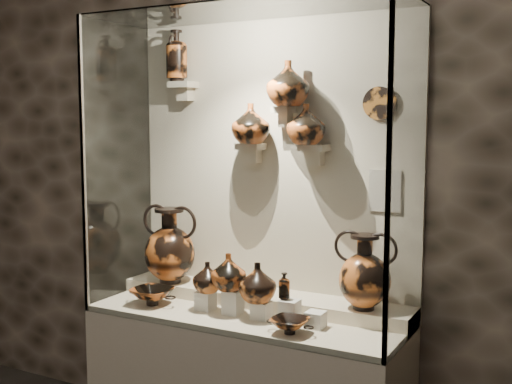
% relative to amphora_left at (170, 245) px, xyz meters
% --- Properties ---
extents(wall_back, '(5.00, 0.02, 3.20)m').
position_rel_amphora_left_xyz_m(wall_back, '(0.57, 0.21, 0.48)').
color(wall_back, '#2B231A').
rests_on(wall_back, ground).
extents(front_tier, '(1.68, 0.58, 0.03)m').
position_rel_amphora_left_xyz_m(front_tier, '(0.57, -0.11, -0.31)').
color(front_tier, beige).
rests_on(front_tier, plinth).
extents(rear_tier, '(1.70, 0.25, 0.10)m').
position_rel_amphora_left_xyz_m(rear_tier, '(0.57, 0.06, -0.27)').
color(rear_tier, beige).
rests_on(rear_tier, plinth).
extents(back_panel, '(1.70, 0.03, 1.60)m').
position_rel_amphora_left_xyz_m(back_panel, '(0.57, 0.20, 0.48)').
color(back_panel, '#BDB098').
rests_on(back_panel, plinth).
extents(glass_front, '(1.70, 0.01, 1.60)m').
position_rel_amphora_left_xyz_m(glass_front, '(0.57, -0.41, 0.48)').
color(glass_front, white).
rests_on(glass_front, plinth).
extents(glass_left, '(0.01, 0.60, 1.60)m').
position_rel_amphora_left_xyz_m(glass_left, '(-0.28, -0.11, 0.48)').
color(glass_left, white).
rests_on(glass_left, plinth).
extents(glass_right, '(0.01, 0.60, 1.60)m').
position_rel_amphora_left_xyz_m(glass_right, '(1.42, -0.11, 0.48)').
color(glass_right, white).
rests_on(glass_right, plinth).
extents(glass_top, '(1.70, 0.60, 0.01)m').
position_rel_amphora_left_xyz_m(glass_top, '(0.57, -0.11, 1.27)').
color(glass_top, white).
rests_on(glass_top, back_panel).
extents(frame_post_left, '(0.02, 0.02, 1.60)m').
position_rel_amphora_left_xyz_m(frame_post_left, '(-0.27, -0.40, 0.48)').
color(frame_post_left, gray).
rests_on(frame_post_left, plinth).
extents(frame_post_right, '(0.02, 0.02, 1.60)m').
position_rel_amphora_left_xyz_m(frame_post_right, '(1.41, -0.40, 0.48)').
color(frame_post_right, gray).
rests_on(frame_post_right, plinth).
extents(pedestal_a, '(0.09, 0.09, 0.10)m').
position_rel_amphora_left_xyz_m(pedestal_a, '(0.35, -0.16, -0.24)').
color(pedestal_a, silver).
rests_on(pedestal_a, front_tier).
extents(pedestal_b, '(0.09, 0.09, 0.13)m').
position_rel_amphora_left_xyz_m(pedestal_b, '(0.52, -0.16, -0.23)').
color(pedestal_b, silver).
rests_on(pedestal_b, front_tier).
extents(pedestal_c, '(0.09, 0.09, 0.09)m').
position_rel_amphora_left_xyz_m(pedestal_c, '(0.69, -0.16, -0.25)').
color(pedestal_c, silver).
rests_on(pedestal_c, front_tier).
extents(pedestal_d, '(0.09, 0.09, 0.12)m').
position_rel_amphora_left_xyz_m(pedestal_d, '(0.85, -0.16, -0.23)').
color(pedestal_d, silver).
rests_on(pedestal_d, front_tier).
extents(pedestal_e, '(0.09, 0.09, 0.08)m').
position_rel_amphora_left_xyz_m(pedestal_e, '(0.99, -0.16, -0.25)').
color(pedestal_e, silver).
rests_on(pedestal_e, front_tier).
extents(bracket_ul, '(0.14, 0.12, 0.04)m').
position_rel_amphora_left_xyz_m(bracket_ul, '(0.02, 0.13, 0.93)').
color(bracket_ul, '#BDB098').
rests_on(bracket_ul, back_panel).
extents(bracket_ca, '(0.14, 0.12, 0.04)m').
position_rel_amphora_left_xyz_m(bracket_ca, '(0.47, 0.13, 0.58)').
color(bracket_ca, '#BDB098').
rests_on(bracket_ca, back_panel).
extents(bracket_cb, '(0.10, 0.12, 0.04)m').
position_rel_amphora_left_xyz_m(bracket_cb, '(0.67, 0.13, 0.78)').
color(bracket_cb, '#BDB098').
rests_on(bracket_cb, back_panel).
extents(bracket_cc, '(0.14, 0.12, 0.04)m').
position_rel_amphora_left_xyz_m(bracket_cc, '(0.85, 0.13, 0.58)').
color(bracket_cc, '#BDB098').
rests_on(bracket_cc, back_panel).
extents(amphora_left, '(0.40, 0.40, 0.44)m').
position_rel_amphora_left_xyz_m(amphora_left, '(0.00, 0.00, 0.00)').
color(amphora_left, '#B35822').
rests_on(amphora_left, rear_tier).
extents(amphora_right, '(0.38, 0.38, 0.38)m').
position_rel_amphora_left_xyz_m(amphora_right, '(1.17, 0.02, -0.03)').
color(amphora_right, '#B35822').
rests_on(amphora_right, rear_tier).
extents(jug_a, '(0.20, 0.20, 0.17)m').
position_rel_amphora_left_xyz_m(jug_a, '(0.37, -0.18, -0.11)').
color(jug_a, '#B35822').
rests_on(jug_a, pedestal_a).
extents(jug_b, '(0.21, 0.21, 0.19)m').
position_rel_amphora_left_xyz_m(jug_b, '(0.50, -0.18, -0.06)').
color(jug_b, '#97451A').
rests_on(jug_b, pedestal_b).
extents(jug_c, '(0.23, 0.23, 0.20)m').
position_rel_amphora_left_xyz_m(jug_c, '(0.67, -0.18, -0.10)').
color(jug_c, '#B35822').
rests_on(jug_c, pedestal_c).
extents(lekythos_small, '(0.08, 0.08, 0.15)m').
position_rel_amphora_left_xyz_m(lekythos_small, '(0.82, -0.17, -0.09)').
color(lekythos_small, '#97451A').
rests_on(lekythos_small, pedestal_d).
extents(kylix_left, '(0.36, 0.33, 0.12)m').
position_rel_amphora_left_xyz_m(kylix_left, '(0.04, -0.23, -0.23)').
color(kylix_left, '#97451A').
rests_on(kylix_left, front_tier).
extents(kylix_right, '(0.28, 0.25, 0.09)m').
position_rel_amphora_left_xyz_m(kylix_right, '(0.92, -0.30, -0.24)').
color(kylix_right, '#B35822').
rests_on(kylix_right, front_tier).
extents(lekythos_tall, '(0.17, 0.17, 0.33)m').
position_rel_amphora_left_xyz_m(lekythos_tall, '(-0.01, 0.11, 1.11)').
color(lekythos_tall, '#B35822').
rests_on(lekythos_tall, bracket_ul).
extents(ovoid_vase_a, '(0.22, 0.22, 0.22)m').
position_rel_amphora_left_xyz_m(ovoid_vase_a, '(0.50, 0.07, 0.71)').
color(ovoid_vase_a, '#97451A').
rests_on(ovoid_vase_a, bracket_ca).
extents(ovoid_vase_b, '(0.27, 0.27, 0.24)m').
position_rel_amphora_left_xyz_m(ovoid_vase_b, '(0.73, 0.06, 0.92)').
color(ovoid_vase_b, '#97451A').
rests_on(ovoid_vase_b, bracket_cb).
extents(ovoid_vase_c, '(0.26, 0.26, 0.21)m').
position_rel_amphora_left_xyz_m(ovoid_vase_c, '(0.83, 0.07, 0.70)').
color(ovoid_vase_c, '#97451A').
rests_on(ovoid_vase_c, bracket_cc).
extents(wall_plate, '(0.17, 0.02, 0.17)m').
position_rel_amphora_left_xyz_m(wall_plate, '(1.18, 0.17, 0.81)').
color(wall_plate, '#B86B24').
rests_on(wall_plate, back_panel).
extents(info_placard, '(0.16, 0.01, 0.22)m').
position_rel_amphora_left_xyz_m(info_placard, '(1.22, 0.18, 0.36)').
color(info_placard, beige).
rests_on(info_placard, back_panel).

